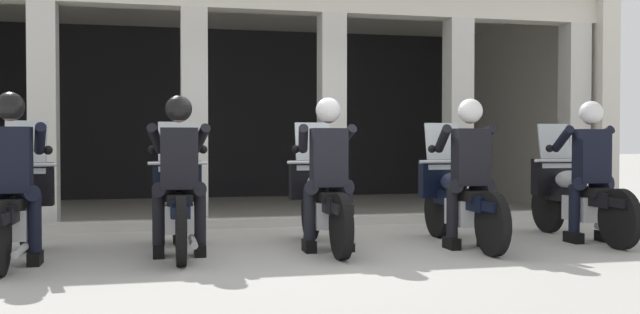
{
  "coord_description": "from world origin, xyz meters",
  "views": [
    {
      "loc": [
        -1.7,
        -7.41,
        1.15
      ],
      "look_at": [
        0.0,
        0.02,
        0.97
      ],
      "focal_mm": 39.64,
      "sensor_mm": 36.0,
      "label": 1
    }
  ],
  "objects_px": {
    "motorcycle_left": "(179,203)",
    "motorcycle_center": "(322,201)",
    "police_officer_left": "(179,161)",
    "police_officer_far_right": "(590,159)",
    "police_officer_right": "(469,160)",
    "police_officer_center": "(328,160)",
    "motorcycle_right": "(458,199)",
    "motorcycle_far_right": "(575,196)",
    "police_officer_far_left": "(11,163)",
    "motorcycle_far_left": "(18,208)"
  },
  "relations": [
    {
      "from": "motorcycle_left",
      "to": "police_officer_right",
      "type": "relative_size",
      "value": 1.29
    },
    {
      "from": "motorcycle_far_left",
      "to": "police_officer_far_left",
      "type": "xyz_separation_m",
      "value": [
        -0.0,
        -0.28,
        0.44
      ]
    },
    {
      "from": "police_officer_far_left",
      "to": "motorcycle_right",
      "type": "distance_m",
      "value": 4.55
    },
    {
      "from": "motorcycle_right",
      "to": "motorcycle_far_left",
      "type": "bearing_deg",
      "value": 175.73
    },
    {
      "from": "motorcycle_right",
      "to": "police_officer_far_right",
      "type": "relative_size",
      "value": 1.29
    },
    {
      "from": "motorcycle_center",
      "to": "motorcycle_right",
      "type": "relative_size",
      "value": 1.0
    },
    {
      "from": "police_officer_far_right",
      "to": "motorcycle_far_right",
      "type": "bearing_deg",
      "value": 77.06
    },
    {
      "from": "police_officer_left",
      "to": "motorcycle_right",
      "type": "distance_m",
      "value": 3.05
    },
    {
      "from": "police_officer_right",
      "to": "police_officer_far_right",
      "type": "relative_size",
      "value": 1.0
    },
    {
      "from": "police_officer_far_left",
      "to": "police_officer_right",
      "type": "distance_m",
      "value": 4.52
    },
    {
      "from": "motorcycle_center",
      "to": "motorcycle_far_right",
      "type": "relative_size",
      "value": 1.0
    },
    {
      "from": "police_officer_left",
      "to": "police_officer_center",
      "type": "height_order",
      "value": "same"
    },
    {
      "from": "police_officer_left",
      "to": "police_officer_far_left",
      "type": "bearing_deg",
      "value": 176.55
    },
    {
      "from": "police_officer_far_left",
      "to": "motorcycle_center",
      "type": "height_order",
      "value": "police_officer_far_left"
    },
    {
      "from": "police_officer_center",
      "to": "motorcycle_right",
      "type": "height_order",
      "value": "police_officer_center"
    },
    {
      "from": "police_officer_center",
      "to": "police_officer_far_left",
      "type": "bearing_deg",
      "value": 179.07
    },
    {
      "from": "police_officer_far_left",
      "to": "motorcycle_right",
      "type": "relative_size",
      "value": 0.78
    },
    {
      "from": "motorcycle_center",
      "to": "police_officer_center",
      "type": "relative_size",
      "value": 1.29
    },
    {
      "from": "motorcycle_far_left",
      "to": "motorcycle_far_right",
      "type": "bearing_deg",
      "value": -10.96
    },
    {
      "from": "police_officer_far_left",
      "to": "police_officer_right",
      "type": "relative_size",
      "value": 1.0
    },
    {
      "from": "police_officer_far_left",
      "to": "motorcycle_far_right",
      "type": "height_order",
      "value": "police_officer_far_left"
    },
    {
      "from": "motorcycle_far_left",
      "to": "motorcycle_right",
      "type": "relative_size",
      "value": 1.0
    },
    {
      "from": "police_officer_right",
      "to": "police_officer_far_right",
      "type": "bearing_deg",
      "value": -0.55
    },
    {
      "from": "police_officer_far_left",
      "to": "police_officer_far_right",
      "type": "bearing_deg",
      "value": -10.96
    },
    {
      "from": "motorcycle_left",
      "to": "motorcycle_center",
      "type": "bearing_deg",
      "value": -10.13
    },
    {
      "from": "police_officer_right",
      "to": "police_officer_far_right",
      "type": "height_order",
      "value": "same"
    },
    {
      "from": "motorcycle_far_right",
      "to": "police_officer_far_right",
      "type": "height_order",
      "value": "police_officer_far_right"
    },
    {
      "from": "police_officer_center",
      "to": "police_officer_left",
      "type": "bearing_deg",
      "value": 175.72
    },
    {
      "from": "motorcycle_far_right",
      "to": "police_officer_right",
      "type": "bearing_deg",
      "value": -178.09
    },
    {
      "from": "police_officer_left",
      "to": "motorcycle_center",
      "type": "distance_m",
      "value": 1.6
    },
    {
      "from": "police_officer_left",
      "to": "motorcycle_far_right",
      "type": "height_order",
      "value": "police_officer_left"
    },
    {
      "from": "police_officer_far_right",
      "to": "police_officer_right",
      "type": "bearing_deg",
      "value": 171.46
    },
    {
      "from": "motorcycle_left",
      "to": "motorcycle_center",
      "type": "height_order",
      "value": "same"
    },
    {
      "from": "police_officer_center",
      "to": "motorcycle_right",
      "type": "bearing_deg",
      "value": 1.02
    },
    {
      "from": "motorcycle_center",
      "to": "motorcycle_far_right",
      "type": "distance_m",
      "value": 3.01
    },
    {
      "from": "police_officer_far_left",
      "to": "police_officer_left",
      "type": "xyz_separation_m",
      "value": [
        1.51,
        0.18,
        -0.0
      ]
    },
    {
      "from": "police_officer_center",
      "to": "motorcycle_center",
      "type": "bearing_deg",
      "value": 85.45
    },
    {
      "from": "motorcycle_left",
      "to": "motorcycle_center",
      "type": "xyz_separation_m",
      "value": [
        1.51,
        0.0,
        0.0
      ]
    },
    {
      "from": "motorcycle_far_right",
      "to": "motorcycle_left",
      "type": "bearing_deg",
      "value": 166.89
    },
    {
      "from": "motorcycle_far_right",
      "to": "police_officer_far_right",
      "type": "xyz_separation_m",
      "value": [
        -0.0,
        -0.28,
        0.44
      ]
    },
    {
      "from": "motorcycle_far_right",
      "to": "police_officer_far_right",
      "type": "relative_size",
      "value": 1.29
    },
    {
      "from": "police_officer_right",
      "to": "motorcycle_far_right",
      "type": "xyz_separation_m",
      "value": [
        1.51,
        0.39,
        -0.44
      ]
    },
    {
      "from": "police_officer_left",
      "to": "police_officer_far_right",
      "type": "height_order",
      "value": "same"
    },
    {
      "from": "motorcycle_far_left",
      "to": "police_officer_far_left",
      "type": "height_order",
      "value": "police_officer_far_left"
    },
    {
      "from": "motorcycle_far_left",
      "to": "police_officer_left",
      "type": "bearing_deg",
      "value": -16.38
    },
    {
      "from": "motorcycle_right",
      "to": "motorcycle_left",
      "type": "bearing_deg",
      "value": 172.59
    },
    {
      "from": "police_officer_left",
      "to": "motorcycle_far_right",
      "type": "xyz_separation_m",
      "value": [
        4.52,
        0.25,
        -0.44
      ]
    },
    {
      "from": "police_officer_right",
      "to": "motorcycle_center",
      "type": "bearing_deg",
      "value": 159.47
    },
    {
      "from": "police_officer_far_left",
      "to": "motorcycle_center",
      "type": "bearing_deg",
      "value": -3.63
    },
    {
      "from": "motorcycle_far_left",
      "to": "police_officer_far_right",
      "type": "distance_m",
      "value": 6.04
    }
  ]
}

